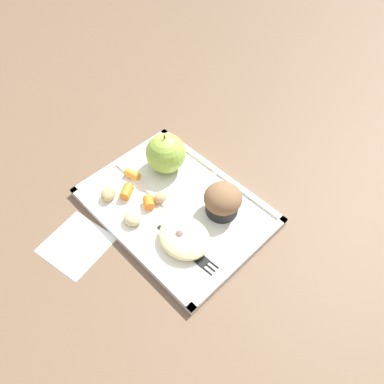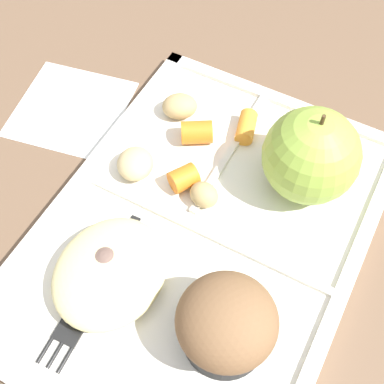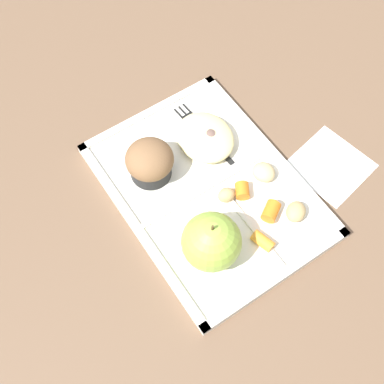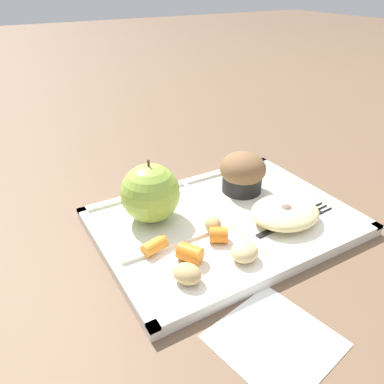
% 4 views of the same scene
% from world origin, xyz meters
% --- Properties ---
extents(ground, '(6.00, 6.00, 0.00)m').
position_xyz_m(ground, '(0.00, 0.00, 0.00)').
color(ground, brown).
extents(lunch_tray, '(0.38, 0.28, 0.02)m').
position_xyz_m(lunch_tray, '(-0.00, -0.00, 0.01)').
color(lunch_tray, silver).
rests_on(lunch_tray, ground).
extents(green_apple, '(0.09, 0.09, 0.10)m').
position_xyz_m(green_apple, '(-0.09, 0.06, 0.06)').
color(green_apple, '#93B742').
rests_on(green_apple, lunch_tray).
extents(bran_muffin, '(0.08, 0.08, 0.07)m').
position_xyz_m(bran_muffin, '(0.08, 0.06, 0.05)').
color(bran_muffin, black).
rests_on(bran_muffin, lunch_tray).
extents(carrot_slice_small, '(0.03, 0.03, 0.02)m').
position_xyz_m(carrot_slice_small, '(-0.04, -0.04, 0.02)').
color(carrot_slice_small, orange).
rests_on(carrot_slice_small, lunch_tray).
extents(carrot_slice_large, '(0.04, 0.04, 0.02)m').
position_xyz_m(carrot_slice_large, '(-0.09, -0.06, 0.02)').
color(carrot_slice_large, orange).
rests_on(carrot_slice_large, lunch_tray).
extents(carrot_slice_center, '(0.04, 0.03, 0.02)m').
position_xyz_m(carrot_slice_center, '(-0.13, -0.02, 0.02)').
color(carrot_slice_center, orange).
rests_on(carrot_slice_center, lunch_tray).
extents(potato_chunk_golden, '(0.03, 0.03, 0.02)m').
position_xyz_m(potato_chunk_golden, '(-0.03, -0.01, 0.02)').
color(potato_chunk_golden, tan).
rests_on(potato_chunk_golden, lunch_tray).
extents(potato_chunk_large, '(0.05, 0.05, 0.02)m').
position_xyz_m(potato_chunk_large, '(-0.12, -0.09, 0.02)').
color(potato_chunk_large, tan).
rests_on(potato_chunk_large, lunch_tray).
extents(potato_chunk_wedge, '(0.05, 0.05, 0.02)m').
position_xyz_m(potato_chunk_wedge, '(-0.03, -0.09, 0.02)').
color(potato_chunk_wedge, tan).
rests_on(potato_chunk_wedge, lunch_tray).
extents(egg_noodle_pile, '(0.11, 0.09, 0.03)m').
position_xyz_m(egg_noodle_pile, '(0.08, -0.05, 0.03)').
color(egg_noodle_pile, beige).
rests_on(egg_noodle_pile, lunch_tray).
extents(meatball_back, '(0.03, 0.03, 0.03)m').
position_xyz_m(meatball_back, '(0.07, -0.05, 0.03)').
color(meatball_back, brown).
rests_on(meatball_back, lunch_tray).
extents(meatball_center, '(0.03, 0.03, 0.03)m').
position_xyz_m(meatball_center, '(0.08, -0.05, 0.03)').
color(meatball_center, brown).
rests_on(meatball_center, lunch_tray).
extents(plastic_fork, '(0.15, 0.03, 0.00)m').
position_xyz_m(plastic_fork, '(0.10, -0.06, 0.01)').
color(plastic_fork, black).
rests_on(plastic_fork, lunch_tray).
extents(paper_napkin, '(0.14, 0.14, 0.00)m').
position_xyz_m(paper_napkin, '(-0.07, -0.20, 0.00)').
color(paper_napkin, white).
rests_on(paper_napkin, ground).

